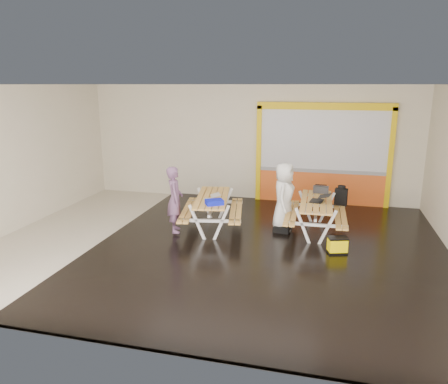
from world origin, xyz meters
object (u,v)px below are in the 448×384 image
(person_right, at_px, (284,197))
(laptop_right, at_px, (320,199))
(picnic_table_left, at_px, (212,205))
(dark_case, at_px, (282,229))
(fluke_bag, at_px, (337,245))
(laptop_left, at_px, (212,198))
(blue_pouch, at_px, (214,202))
(person_left, at_px, (175,199))
(backpack, at_px, (341,196))
(toolbox, at_px, (321,190))
(picnic_table_right, at_px, (316,208))

(person_right, relative_size, laptop_right, 3.24)
(picnic_table_left, xyz_separation_m, person_right, (1.70, 0.37, 0.22))
(dark_case, distance_m, fluke_bag, 1.64)
(laptop_right, relative_size, fluke_bag, 1.11)
(picnic_table_left, xyz_separation_m, fluke_bag, (2.99, -0.91, -0.43))
(laptop_left, xyz_separation_m, blue_pouch, (0.16, -0.34, 0.01))
(person_left, bearing_deg, backpack, -85.87)
(person_left, bearing_deg, person_right, -90.19)
(blue_pouch, xyz_separation_m, toolbox, (2.32, 1.75, 0.01))
(person_left, xyz_separation_m, laptop_left, (0.82, 0.27, 0.01))
(laptop_right, height_order, backpack, laptop_right)
(picnic_table_left, bearing_deg, person_right, 12.10)
(person_right, xyz_separation_m, backpack, (1.36, 0.87, -0.12))
(blue_pouch, height_order, toolbox, toolbox)
(laptop_right, bearing_deg, person_left, -165.89)
(blue_pouch, distance_m, toolbox, 2.91)
(picnic_table_left, bearing_deg, dark_case, 3.51)
(dark_case, xyz_separation_m, fluke_bag, (1.28, -1.01, 0.10))
(person_left, distance_m, dark_case, 2.66)
(person_left, bearing_deg, picnic_table_left, -73.51)
(person_left, xyz_separation_m, person_right, (2.45, 0.95, -0.01))
(person_left, distance_m, laptop_left, 0.86)
(laptop_left, xyz_separation_m, toolbox, (2.48, 1.41, 0.02))
(person_right, bearing_deg, picnic_table_right, -89.95)
(toolbox, bearing_deg, person_left, -152.98)
(backpack, bearing_deg, person_right, -147.53)
(blue_pouch, bearing_deg, dark_case, 26.96)
(person_left, xyz_separation_m, backpack, (3.81, 1.81, -0.13))
(laptop_left, xyz_separation_m, dark_case, (1.63, 0.41, -0.78))
(blue_pouch, bearing_deg, fluke_bag, -5.47)
(person_left, height_order, person_right, person_right)
(dark_case, bearing_deg, blue_pouch, -153.04)
(person_right, height_order, laptop_left, person_right)
(picnic_table_right, relative_size, person_right, 1.27)
(person_right, distance_m, blue_pouch, 1.79)
(person_left, xyz_separation_m, fluke_bag, (3.74, -0.33, -0.67))
(picnic_table_right, distance_m, toolbox, 0.84)
(picnic_table_left, height_order, backpack, backpack)
(picnic_table_left, relative_size, toolbox, 6.11)
(laptop_right, relative_size, backpack, 1.00)
(person_left, relative_size, blue_pouch, 4.06)
(laptop_left, relative_size, dark_case, 1.26)
(laptop_right, xyz_separation_m, dark_case, (-0.84, -0.14, -0.77))
(fluke_bag, bearing_deg, person_left, 174.97)
(backpack, relative_size, fluke_bag, 1.12)
(picnic_table_left, bearing_deg, person_left, -142.23)
(person_right, relative_size, dark_case, 4.48)
(blue_pouch, height_order, dark_case, blue_pouch)
(picnic_table_left, relative_size, person_right, 1.42)
(picnic_table_left, distance_m, picnic_table_right, 2.50)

